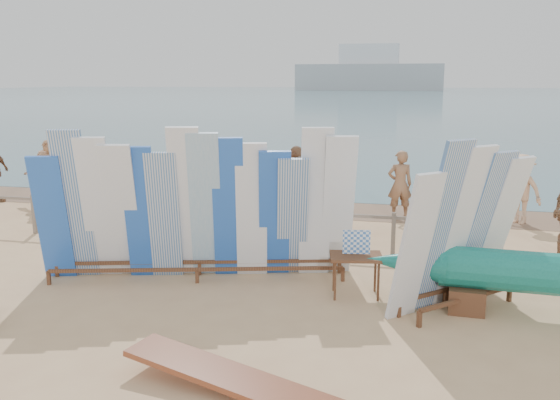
% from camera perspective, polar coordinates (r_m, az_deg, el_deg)
% --- Properties ---
extents(ground, '(160.00, 160.00, 0.00)m').
position_cam_1_polar(ground, '(10.11, -13.68, -8.69)').
color(ground, tan).
rests_on(ground, ground).
extents(ocean, '(320.00, 240.00, 0.02)m').
position_cam_1_polar(ocean, '(136.53, 11.63, 9.87)').
color(ocean, '#446C79').
rests_on(ocean, ground).
extents(wet_sand_strip, '(40.00, 2.60, 0.01)m').
position_cam_1_polar(wet_sand_strip, '(16.59, -2.44, -0.43)').
color(wet_sand_strip, brown).
rests_on(wet_sand_strip, ground).
extents(distant_ship, '(45.00, 8.00, 14.00)m').
position_cam_1_polar(distant_ship, '(189.14, 8.52, 11.99)').
color(distant_ship, '#999EA3').
rests_on(distant_ship, ocean).
extents(fence, '(12.08, 0.08, 0.90)m').
position_cam_1_polar(fence, '(12.56, -7.66, -1.49)').
color(fence, gray).
rests_on(fence, ground).
extents(main_surfboard_rack, '(5.42, 2.10, 2.70)m').
position_cam_1_polar(main_surfboard_rack, '(10.26, -8.00, -1.13)').
color(main_surfboard_rack, brown).
rests_on(main_surfboard_rack, ground).
extents(side_surfboard_rack, '(2.10, 2.07, 2.64)m').
position_cam_1_polar(side_surfboard_rack, '(9.22, 16.95, -3.09)').
color(side_surfboard_rack, brown).
rests_on(side_surfboard_rack, ground).
extents(vendor_table, '(0.92, 0.73, 1.10)m').
position_cam_1_polar(vendor_table, '(9.67, 7.29, -7.10)').
color(vendor_table, brown).
rests_on(vendor_table, ground).
extents(flat_board_c, '(2.75, 1.19, 0.32)m').
position_cam_1_polar(flat_board_c, '(7.01, -4.48, -17.91)').
color(flat_board_c, brown).
rests_on(flat_board_c, ground).
extents(beach_chair_left, '(0.71, 0.73, 0.93)m').
position_cam_1_polar(beach_chair_left, '(13.45, -6.32, -2.16)').
color(beach_chair_left, red).
rests_on(beach_chair_left, ground).
extents(beach_chair_right, '(0.66, 0.69, 0.97)m').
position_cam_1_polar(beach_chair_right, '(13.38, -1.34, -2.10)').
color(beach_chair_right, red).
rests_on(beach_chair_right, ground).
extents(stroller, '(0.67, 0.85, 1.03)m').
position_cam_1_polar(stroller, '(13.42, -1.50, -1.50)').
color(stroller, red).
rests_on(stroller, ground).
extents(beachgoer_3, '(0.99, 1.24, 1.79)m').
position_cam_1_polar(beachgoer_3, '(15.46, -15.59, 1.65)').
color(beachgoer_3, tan).
rests_on(beachgoer_3, ground).
extents(beachgoer_1, '(0.76, 0.57, 1.86)m').
position_cam_1_polar(beachgoer_1, '(17.09, -21.22, 2.32)').
color(beachgoer_1, '#8C6042').
rests_on(beachgoer_1, ground).
extents(beachgoer_9, '(1.13, 1.04, 1.69)m').
position_cam_1_polar(beachgoer_9, '(15.38, 22.16, 0.97)').
color(beachgoer_9, tan).
rests_on(beachgoer_9, ground).
extents(beachgoer_6, '(0.46, 0.86, 1.69)m').
position_cam_1_polar(beachgoer_6, '(12.56, 3.99, -0.41)').
color(beachgoer_6, tan).
rests_on(beachgoer_6, ground).
extents(beachgoer_11, '(1.48, 0.64, 1.55)m').
position_cam_1_polar(beachgoer_11, '(17.74, -21.57, 2.08)').
color(beachgoer_11, beige).
rests_on(beachgoer_11, ground).
extents(beachgoer_4, '(0.66, 1.16, 1.87)m').
position_cam_1_polar(beachgoer_4, '(14.44, 1.63, 1.55)').
color(beachgoer_4, '#8C6042').
rests_on(beachgoer_4, ground).
extents(beachgoer_7, '(0.69, 0.50, 1.72)m').
position_cam_1_polar(beachgoer_7, '(15.12, 11.46, 1.48)').
color(beachgoer_7, '#8C6042').
rests_on(beachgoer_7, ground).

